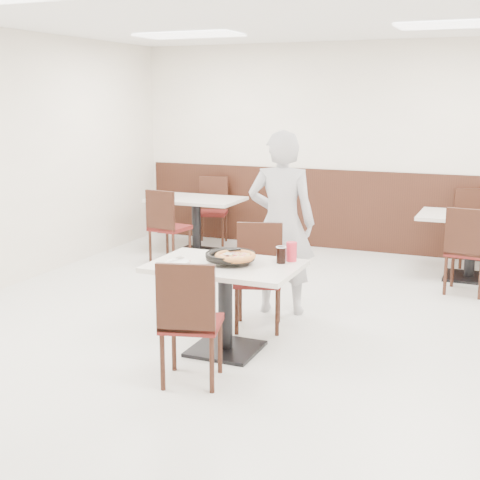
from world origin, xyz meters
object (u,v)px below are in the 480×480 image
at_px(chair_near, 192,320).
at_px(side_plate, 178,262).
at_px(chair_far, 258,278).
at_px(pizza_pan, 230,258).
at_px(cola_glass, 281,255).
at_px(diner_person, 281,223).
at_px(bg_chair_right_near, 468,250).
at_px(pizza, 235,258).
at_px(bg_chair_left_far, 212,211).
at_px(bg_chair_right_far, 474,228).
at_px(bg_chair_left_near, 170,226).
at_px(red_cup, 291,252).
at_px(bg_table_right, 471,247).
at_px(bg_table_left, 196,226).
at_px(main_table, 225,308).

relative_size(chair_near, side_plate, 5.11).
bearing_deg(chair_far, pizza_pan, 70.96).
bearing_deg(chair_far, chair_near, 71.03).
height_order(side_plate, cola_glass, cola_glass).
xyz_separation_m(chair_far, diner_person, (0.03, 0.54, 0.41)).
relative_size(pizza_pan, side_plate, 2.14).
bearing_deg(diner_person, bg_chair_right_near, -150.97).
bearing_deg(pizza_pan, pizza, -31.77).
xyz_separation_m(bg_chair_left_far, bg_chair_right_far, (3.55, 0.10, 0.00)).
xyz_separation_m(side_plate, bg_chair_left_near, (-1.51, 2.62, -0.28)).
distance_m(chair_far, side_plate, 0.90).
bearing_deg(red_cup, bg_table_right, 66.78).
bearing_deg(bg_chair_right_far, diner_person, 40.85).
relative_size(pizza, diner_person, 0.16).
distance_m(bg_chair_left_near, bg_chair_right_near, 3.59).
height_order(diner_person, bg_chair_left_far, diner_person).
relative_size(cola_glass, bg_chair_right_near, 0.14).
relative_size(bg_table_left, bg_chair_left_near, 1.26).
relative_size(chair_far, pizza, 3.33).
height_order(main_table, chair_near, chair_near).
height_order(chair_near, bg_chair_left_near, same).
height_order(main_table, bg_table_left, same).
xyz_separation_m(bg_chair_left_far, bg_table_right, (3.57, -0.55, -0.10)).
relative_size(pizza_pan, bg_chair_left_far, 0.42).
distance_m(main_table, chair_near, 0.66).
distance_m(bg_chair_left_near, bg_chair_right_far, 3.80).
bearing_deg(side_plate, main_table, 18.69).
distance_m(pizza, bg_chair_left_near, 3.21).
xyz_separation_m(pizza_pan, bg_chair_right_far, (1.65, 3.80, -0.32)).
height_order(chair_far, bg_table_left, chair_far).
distance_m(chair_far, bg_chair_left_near, 2.69).
height_order(pizza_pan, pizza, pizza).
bearing_deg(bg_table_right, cola_glass, -113.44).
relative_size(chair_far, bg_table_right, 0.79).
relative_size(bg_table_right, bg_chair_right_near, 1.26).
bearing_deg(bg_table_right, diner_person, -128.93).
distance_m(chair_near, bg_chair_left_near, 3.68).
height_order(diner_person, bg_chair_right_far, diner_person).
height_order(bg_table_left, bg_chair_right_far, bg_chair_right_far).
relative_size(pizza, bg_chair_right_far, 0.30).
distance_m(main_table, pizza_pan, 0.42).
distance_m(cola_glass, bg_chair_left_far, 4.21).
height_order(cola_glass, bg_chair_left_near, bg_chair_left_near).
bearing_deg(chair_far, bg_chair_left_near, -61.77).
bearing_deg(side_plate, bg_chair_right_near, 51.99).
distance_m(main_table, bg_chair_left_far, 4.16).
relative_size(side_plate, bg_table_right, 0.15).
relative_size(diner_person, bg_table_right, 1.48).
height_order(chair_near, red_cup, chair_near).
relative_size(bg_table_left, bg_chair_right_near, 1.26).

